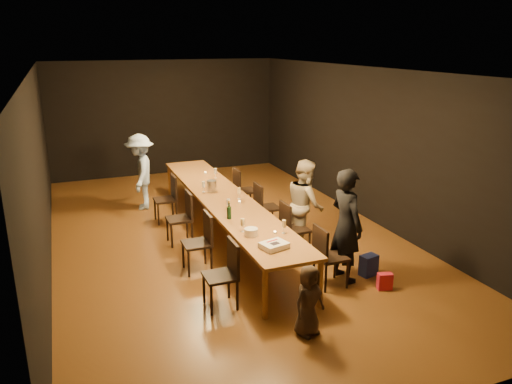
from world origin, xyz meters
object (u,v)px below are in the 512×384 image
object	(u,v)px
chair_right_2	(268,207)
woman_birthday	(346,225)
man_blue	(141,172)
chair_left_2	(179,218)
chair_left_1	(197,243)
chair_left_3	(165,199)
birthday_cake	(274,245)
chair_right_0	(331,256)
child	(309,301)
woman_tan	(305,204)
champagne_bottle	(229,210)
chair_left_0	(220,275)
ice_bucket	(212,186)
chair_right_3	(245,190)
plate_stack	(251,232)
chair_right_1	(295,228)
table	(224,200)

from	to	relation	value
chair_right_2	woman_birthday	world-z (taller)	woman_birthday
man_blue	chair_left_2	bearing A→B (deg)	20.44
chair_right_2	chair_left_1	bearing A→B (deg)	-54.78
chair_left_3	birthday_cake	distance (m)	3.73
chair_right_0	child	size ratio (longest dim) A/B	1.03
woman_tan	champagne_bottle	xyz separation A→B (m)	(-1.42, -0.13, 0.12)
chair_left_2	child	world-z (taller)	chair_left_2
birthday_cake	woman_birthday	bearing A→B (deg)	-7.76
chair_left_0	champagne_bottle	distance (m)	1.50
woman_tan	ice_bucket	bearing A→B (deg)	52.46
chair_right_3	chair_left_3	distance (m)	1.70
chair_left_0	woman_tan	distance (m)	2.49
chair_right_3	champagne_bottle	bearing A→B (deg)	-26.17
chair_right_3	chair_left_1	bearing A→B (deg)	-35.31
ice_bucket	champagne_bottle	bearing A→B (deg)	-96.55
chair_right_0	chair_right_2	bearing A→B (deg)	180.00
chair_right_2	chair_left_1	world-z (taller)	same
chair_right_0	woman_birthday	world-z (taller)	woman_birthday
chair_right_2	man_blue	xyz separation A→B (m)	(-2.00, 2.19, 0.34)
birthday_cake	champagne_bottle	world-z (taller)	champagne_bottle
chair_right_3	man_blue	bearing A→B (deg)	-116.40
chair_right_0	champagne_bottle	bearing A→B (deg)	-139.44
man_blue	birthday_cake	world-z (taller)	man_blue
ice_bucket	birthday_cake	bearing A→B (deg)	-89.65
chair_left_3	chair_right_3	bearing A→B (deg)	-90.00
man_blue	plate_stack	distance (m)	4.19
ice_bucket	chair_right_0	bearing A→B (deg)	-71.83
chair_right_1	woman_tan	size ratio (longest dim) A/B	0.59
chair_left_0	plate_stack	distance (m)	0.89
woman_tan	chair_right_1	bearing A→B (deg)	140.70
chair_left_3	child	distance (m)	4.69
woman_birthday	chair_left_1	bearing A→B (deg)	54.43
chair_left_0	chair_left_1	xyz separation A→B (m)	(0.00, 1.20, 0.00)
table	chair_right_0	world-z (taller)	chair_right_0
chair_left_2	woman_tan	distance (m)	2.24
birthday_cake	ice_bucket	xyz separation A→B (m)	(-0.02, 2.91, 0.06)
woman_tan	birthday_cake	xyz separation A→B (m)	(-1.23, -1.47, 0.01)
chair_right_0	chair_right_3	xyz separation A→B (m)	(0.00, 3.60, 0.00)
chair_left_0	ice_bucket	world-z (taller)	ice_bucket
child	chair_right_2	bearing A→B (deg)	57.77
man_blue	child	xyz separation A→B (m)	(1.10, -5.61, -0.35)
woman_tan	birthday_cake	world-z (taller)	woman_tan
chair_right_1	ice_bucket	bearing A→B (deg)	-150.61
chair_left_0	plate_stack	world-z (taller)	chair_left_0
woman_birthday	woman_tan	xyz separation A→B (m)	(0.00, 1.33, -0.08)
chair_left_1	man_blue	distance (m)	3.42
woman_birthday	champagne_bottle	world-z (taller)	woman_birthday
woman_birthday	woman_tan	distance (m)	1.33
chair_left_0	table	bearing A→B (deg)	-19.50
chair_right_1	ice_bucket	xyz separation A→B (m)	(-0.94, 1.68, 0.39)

